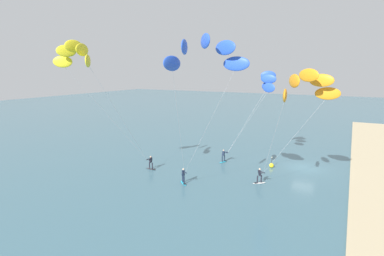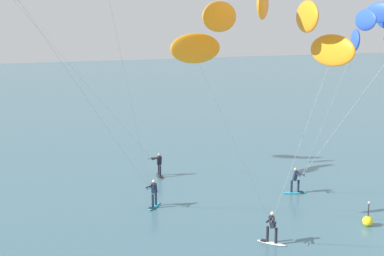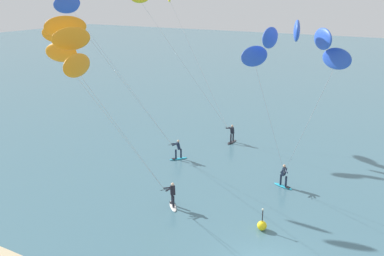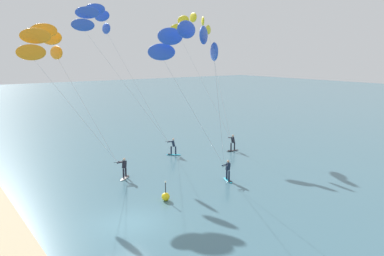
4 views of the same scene
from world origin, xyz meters
name	(u,v)px [view 1 (image 1 of 4)]	position (x,y,z in m)	size (l,w,h in m)	color
ground_plane	(304,168)	(0.00, 0.00, 0.00)	(240.00, 240.00, 0.00)	#426B7A
kitesurfer_nearshore	(306,89)	(-10.93, -0.99, 10.29)	(7.01, 7.78, 11.99)	white
kitesurfer_mid_water	(78,60)	(-18.00, 17.82, 12.77)	(10.40, 5.47, 14.52)	#333338
kitesurfer_far_out	(204,59)	(-17.01, 5.56, 12.70)	(9.06, 8.78, 14.50)	#23ADD1
kitesurfer_downwind	(266,85)	(-0.95, 4.94, 10.14)	(5.42, 6.89, 11.78)	#23ADD1
marker_buoy	(271,165)	(-1.75, 3.60, 0.30)	(0.56, 0.56, 1.38)	yellow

